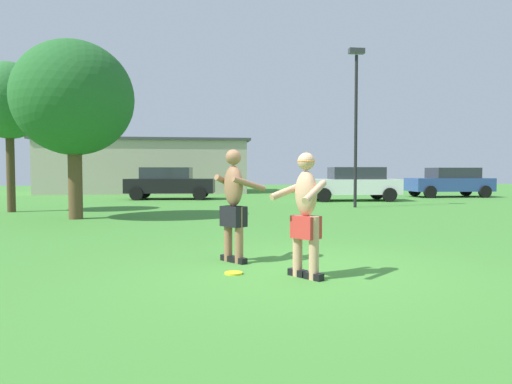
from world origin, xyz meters
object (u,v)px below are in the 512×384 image
Objects in this scene: player_with_cap at (306,210)px; tree_left_field at (74,99)px; car_black_far_end at (170,183)px; tree_right_field at (9,101)px; player_in_black at (234,202)px; car_blue_near_post at (450,182)px; car_white_mid_lot at (353,183)px; lamp_post at (356,111)px; frisbee at (234,273)px.

player_with_cap is 0.32× the size of tree_left_field.
car_black_far_end is 0.88× the size of tree_right_field.
player_in_black is (-0.84, 1.17, 0.02)m from player_with_cap.
car_blue_near_post is 6.71m from car_white_mid_lot.
car_white_mid_lot is 0.73× the size of lamp_post.
car_white_mid_lot and car_black_far_end have the same top height.
player_with_cap is 1.32m from frisbee.
player_with_cap is 16.16m from car_white_mid_lot.
player_in_black reaches higher than car_white_mid_lot.
player_in_black is 0.40× the size of car_blue_near_post.
player_with_cap is at bearing -54.62° from tree_right_field.
tree_right_field reaches higher than player_in_black.
tree_left_field is at bearing -147.57° from car_white_mid_lot.
player_in_black is 11.79m from lamp_post.
lamp_post is (5.60, 10.85, 3.68)m from frisbee.
car_black_far_end is 9.87m from tree_left_field.
car_blue_near_post is at bearing 54.90° from player_with_cap.
car_blue_near_post is 0.84× the size of tree_left_field.
car_blue_near_post is at bearing 51.16° from player_in_black.
player_with_cap is 21.26m from car_blue_near_post.
tree_left_field reaches higher than tree_right_field.
tree_left_field reaches higher than player_in_black.
tree_left_field is at bearing -151.61° from car_blue_near_post.
player_with_cap is at bearing -111.58° from car_white_mid_lot.
frisbee is 16.22m from car_white_mid_lot.
player_in_black reaches higher than car_black_far_end.
player_with_cap is 0.27× the size of lamp_post.
player_with_cap is at bearing -58.95° from tree_left_field.
player_in_black is at bearing 125.77° from player_with_cap.
frisbee is 0.05× the size of tree_left_field.
tree_left_field reaches higher than player_with_cap.
lamp_post is at bearing -108.17° from car_white_mid_lot.
player_in_black is 0.39× the size of car_white_mid_lot.
car_white_mid_lot is at bearing 68.42° from player_with_cap.
frisbee is (-0.07, -0.82, -0.91)m from player_in_black.
player_in_black reaches higher than player_with_cap.
tree_right_field is (-6.76, 10.45, 3.75)m from frisbee.
frisbee is at bearing -84.03° from car_black_far_end.
car_blue_near_post reaches higher than frisbee.
car_blue_near_post is at bearing 20.64° from car_white_mid_lot.
player_with_cap reaches higher than frisbee.
lamp_post is at bearing 67.29° from player_with_cap.
player_in_black is 6.92× the size of frisbee.
tree_left_field is (-10.84, -6.89, 2.66)m from car_white_mid_lot.
frisbee is 13.00m from tree_right_field.
player_with_cap is 13.55m from tree_right_field.
car_white_mid_lot is 0.99× the size of car_black_far_end.
car_black_far_end is 0.74× the size of lamp_post.
lamp_post is at bearing 1.87° from tree_right_field.
tree_right_field is at bearing 125.38° from player_with_cap.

